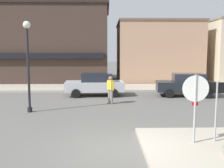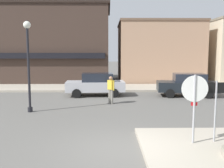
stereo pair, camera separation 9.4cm
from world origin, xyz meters
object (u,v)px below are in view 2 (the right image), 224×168
at_px(parked_car_nearest, 96,84).
at_px(parked_car_second, 188,84).
at_px(lamp_post, 28,53).
at_px(pedestrian_crossing_near, 111,89).
at_px(one_way_sign, 216,105).
at_px(stop_sign, 194,100).

distance_m(parked_car_nearest, parked_car_second, 6.29).
distance_m(lamp_post, pedestrian_crossing_near, 5.03).
height_order(one_way_sign, pedestrian_crossing_near, one_way_sign).
relative_size(stop_sign, one_way_sign, 1.10).
relative_size(stop_sign, pedestrian_crossing_near, 1.43).
xyz_separation_m(one_way_sign, parked_car_nearest, (-4.24, 9.89, -0.52)).
height_order(stop_sign, pedestrian_crossing_near, stop_sign).
bearing_deg(stop_sign, parked_car_second, 74.18).
distance_m(parked_car_nearest, pedestrian_crossing_near, 3.07).
bearing_deg(pedestrian_crossing_near, parked_car_second, 26.34).
relative_size(one_way_sign, parked_car_second, 0.51).
distance_m(one_way_sign, pedestrian_crossing_near, 7.72).
bearing_deg(one_way_sign, parked_car_second, 78.03).
relative_size(lamp_post, parked_car_second, 1.10).
distance_m(lamp_post, parked_car_nearest, 6.21).
height_order(parked_car_nearest, parked_car_second, same).
relative_size(stop_sign, parked_car_nearest, 0.56).
xyz_separation_m(stop_sign, parked_car_nearest, (-3.53, 10.00, -0.71)).
xyz_separation_m(one_way_sign, parked_car_second, (2.04, 9.60, -0.52)).
bearing_deg(lamp_post, one_way_sign, -34.02).
xyz_separation_m(one_way_sign, pedestrian_crossing_near, (-3.23, 6.99, -0.46)).
bearing_deg(lamp_post, parked_car_second, 26.45).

